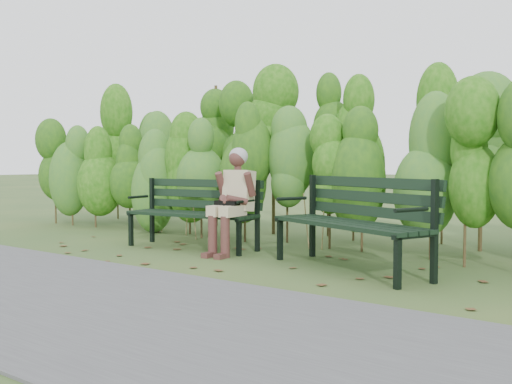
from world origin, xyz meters
The scene contains 7 objects.
ground centered at (0.00, 0.00, 0.00)m, with size 80.00×80.00×0.00m, color #325125.
footpath centered at (0.00, -2.20, 0.01)m, with size 60.00×2.50×0.01m, color #474749.
hedge_band centered at (0.00, 1.86, 1.26)m, with size 11.04×1.67×2.42m.
leaf_litter centered at (0.18, -0.11, 0.00)m, with size 5.95×2.14×0.01m.
bench_left centered at (-1.07, 0.50, 0.51)m, with size 1.80×0.76×0.87m.
bench_right centered at (1.28, 0.35, 0.56)m, with size 1.98×1.25×0.94m.
seated_woman centered at (-0.38, 0.40, 0.71)m, with size 0.51×0.75×1.26m.
Camera 1 is at (4.11, -5.08, 1.11)m, focal length 42.00 mm.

